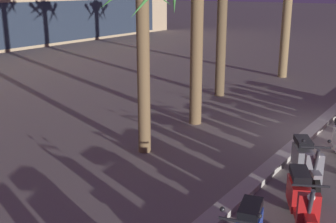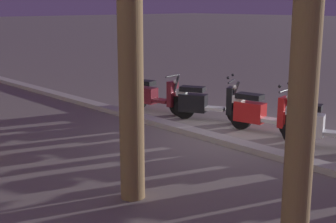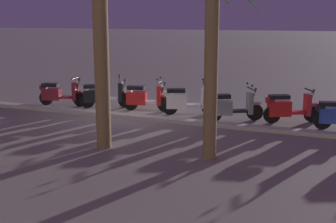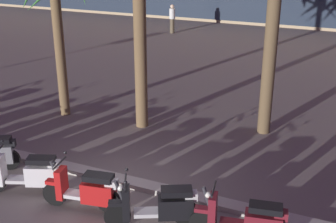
{
  "view_description": "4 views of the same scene",
  "coord_description": "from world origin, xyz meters",
  "views": [
    {
      "loc": [
        -11.68,
        -2.76,
        3.93
      ],
      "look_at": [
        -4.26,
        2.39,
        1.29
      ],
      "focal_mm": 45.59,
      "sensor_mm": 36.0,
      "label": 1
    },
    {
      "loc": [
        -6.5,
        7.66,
        2.83
      ],
      "look_at": [
        -0.61,
        2.29,
        1.03
      ],
      "focal_mm": 51.1,
      "sensor_mm": 36.0,
      "label": 2
    },
    {
      "loc": [
        -6.67,
        12.73,
        3.16
      ],
      "look_at": [
        -2.84,
        3.37,
        1.02
      ],
      "focal_mm": 47.42,
      "sensor_mm": 36.0,
      "label": 3
    },
    {
      "loc": [
        4.52,
        -7.4,
        5.31
      ],
      "look_at": [
        -0.09,
        2.99,
        0.82
      ],
      "focal_mm": 47.58,
      "sensor_mm": 36.0,
      "label": 4
    }
  ],
  "objects": [
    {
      "name": "ground_plane",
      "position": [
        0.0,
        0.0,
        0.0
      ],
      "size": [
        200.0,
        200.0,
        0.0
      ],
      "primitive_type": "plane",
      "color": "slate"
    },
    {
      "name": "scooter_grey_lead_nearest",
      "position": [
        -3.34,
        -0.44,
        0.46
      ],
      "size": [
        1.64,
        1.05,
        1.17
      ],
      "color": "black",
      "rests_on": "ground"
    },
    {
      "name": "scooter_red_gap_after_mid",
      "position": [
        -5.04,
        -0.9,
        0.46
      ],
      "size": [
        1.64,
        0.96,
        1.04
      ],
      "color": "black",
      "rests_on": "ground"
    },
    {
      "name": "curb_strip",
      "position": [
        0.0,
        0.36,
        0.06
      ],
      "size": [
        60.0,
        0.36,
        0.12
      ],
      "primitive_type": "cube",
      "color": "#ADA89E",
      "rests_on": "ground"
    }
  ]
}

